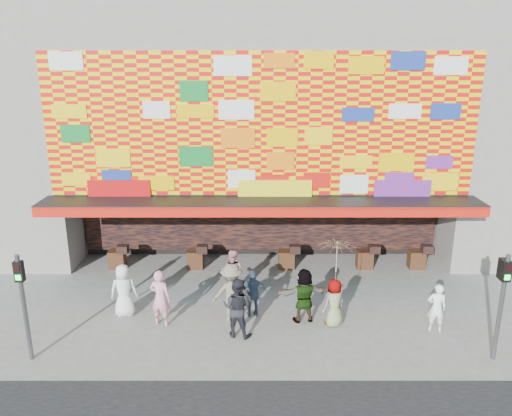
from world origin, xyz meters
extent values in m
plane|color=slate|center=(0.00, 0.00, 0.00)|extent=(90.00, 90.00, 0.00)
cube|color=gray|center=(0.00, 8.00, 6.50)|extent=(15.00, 8.00, 7.00)
cube|color=black|center=(0.00, 9.00, 1.50)|extent=(15.00, 6.00, 3.00)
cube|color=gray|center=(-7.30, 5.00, 1.50)|extent=(0.40, 2.00, 3.00)
cube|color=gray|center=(7.30, 5.00, 1.50)|extent=(0.40, 2.00, 3.00)
cube|color=black|center=(0.00, 3.40, 3.00)|extent=(15.20, 1.60, 0.12)
cube|color=red|center=(0.00, 2.62, 2.85)|extent=(15.20, 0.04, 0.35)
cube|color=#F7D800|center=(0.00, 3.96, 5.55)|extent=(14.80, 0.08, 4.90)
cube|color=black|center=(0.00, 5.85, 1.55)|extent=(14.00, 0.25, 2.50)
cylinder|color=#59595B|center=(-6.20, -1.50, 1.50)|extent=(0.12, 0.12, 3.00)
cube|color=black|center=(-6.20, -1.50, 2.55)|extent=(0.22, 0.18, 0.55)
cube|color=black|center=(-6.20, -1.59, 2.68)|extent=(0.14, 0.02, 0.14)
cube|color=#19E533|center=(-6.20, -1.59, 2.42)|extent=(0.14, 0.02, 0.14)
cylinder|color=#59595B|center=(6.20, -1.50, 1.50)|extent=(0.12, 0.12, 3.00)
cube|color=black|center=(6.20, -1.50, 2.55)|extent=(0.22, 0.18, 0.55)
cube|color=black|center=(6.20, -1.59, 2.68)|extent=(0.14, 0.02, 0.14)
cube|color=#19E533|center=(6.20, -1.59, 2.42)|extent=(0.14, 0.02, 0.14)
imported|color=white|center=(-4.28, 0.91, 0.84)|extent=(0.89, 0.65, 1.68)
imported|color=pink|center=(-3.03, 0.31, 0.89)|extent=(0.74, 0.58, 1.77)
imported|color=black|center=(-0.72, -0.29, 0.89)|extent=(1.02, 0.89, 1.78)
imported|color=#786B57|center=(-0.91, 0.58, 0.92)|extent=(1.25, 0.80, 1.85)
imported|color=#394964|center=(-0.26, 0.84, 0.77)|extent=(0.95, 0.53, 1.53)
imported|color=gray|center=(1.29, 0.54, 0.85)|extent=(1.64, 0.74, 1.71)
imported|color=gray|center=(2.16, 0.26, 0.75)|extent=(0.87, 0.77, 1.49)
imported|color=white|center=(5.12, -0.04, 0.75)|extent=(0.60, 0.45, 1.49)
imported|color=pink|center=(-0.98, 2.39, 0.80)|extent=(0.87, 0.74, 1.59)
imported|color=#D3C285|center=(2.16, 0.26, 2.21)|extent=(1.48, 1.49, 1.03)
cylinder|color=#4C3326|center=(2.16, 0.26, 1.25)|extent=(0.02, 0.02, 1.00)
camera|label=1|loc=(-0.18, -13.18, 7.72)|focal=35.00mm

